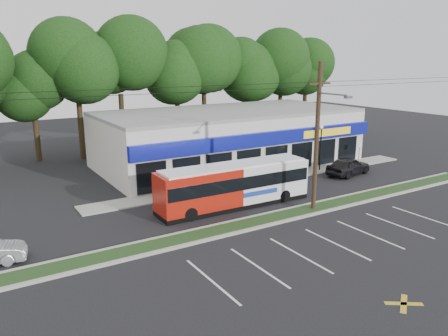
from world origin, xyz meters
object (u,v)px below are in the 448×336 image
at_px(lamp_post, 321,143).
at_px(pedestrian_b, 263,172).
at_px(sign_post, 360,149).
at_px(pedestrian_a, 246,174).
at_px(utility_pole, 316,133).
at_px(metrobus, 235,184).
at_px(car_dark, 348,166).

bearing_deg(lamp_post, pedestrian_b, -177.46).
bearing_deg(lamp_post, sign_post, -2.58).
bearing_deg(lamp_post, pedestrian_a, -177.98).
relative_size(utility_pole, sign_post, 22.47).
xyz_separation_m(utility_pole, sign_post, (13.17, 7.65, -3.86)).
xyz_separation_m(lamp_post, metrobus, (-12.22, -4.30, -1.05)).
xyz_separation_m(car_dark, pedestrian_a, (-9.66, 2.12, 0.13)).
distance_m(car_dark, pedestrian_b, 8.20).
bearing_deg(car_dark, lamp_post, 15.11).
xyz_separation_m(sign_post, metrobus, (-17.22, -4.08, 0.07)).
bearing_deg(pedestrian_a, pedestrian_b, -176.27).
relative_size(utility_pole, metrobus, 4.37).
xyz_separation_m(pedestrian_a, pedestrian_b, (1.74, 0.00, -0.05)).
bearing_deg(metrobus, sign_post, 14.30).
height_order(sign_post, pedestrian_b, sign_post).
bearing_deg(utility_pole, pedestrian_a, 92.49).
bearing_deg(lamp_post, metrobus, -160.62).
xyz_separation_m(sign_post, pedestrian_b, (-11.76, -0.07, -0.65)).
height_order(metrobus, pedestrian_a, metrobus).
bearing_deg(utility_pole, pedestrian_b, 79.46).
relative_size(lamp_post, car_dark, 0.88).
relative_size(lamp_post, pedestrian_a, 2.23).
bearing_deg(sign_post, metrobus, -166.69).
distance_m(utility_pole, lamp_post, 11.67).
bearing_deg(pedestrian_a, car_dark, 171.37).
height_order(utility_pole, sign_post, utility_pole).
bearing_deg(sign_post, utility_pole, -149.85).
relative_size(utility_pole, car_dark, 10.36).
relative_size(sign_post, pedestrian_a, 1.17).
height_order(utility_pole, pedestrian_b, utility_pole).
bearing_deg(metrobus, car_dark, 9.00).
distance_m(utility_pole, car_dark, 11.74).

